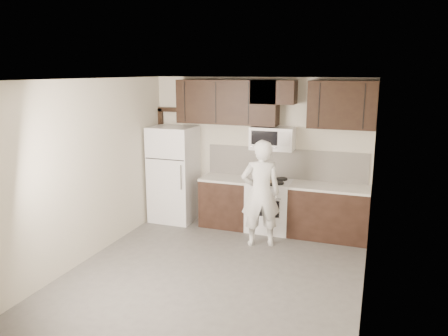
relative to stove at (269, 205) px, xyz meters
The scene contains 14 objects.
floor 2.02m from the stove, 98.80° to the right, with size 4.50×4.50×0.00m, color #514F4C.
back_wall 0.99m from the stove, 133.94° to the left, with size 4.00×4.00×0.00m, color beige.
ceiling 2.98m from the stove, 98.80° to the right, with size 4.50×4.50×0.00m, color white.
counter_run 0.30m from the stove, ahead, with size 2.95×0.64×0.91m.
stove is the anchor object (origin of this frame).
backsplash 0.80m from the stove, 56.25° to the left, with size 2.90×0.02×0.54m, color silver.
upper_cabinets 1.83m from the stove, 124.04° to the left, with size 3.48×0.35×0.78m.
microwave 1.20m from the stove, 90.10° to the left, with size 0.76×0.42×0.40m.
refrigerator 1.90m from the stove, behind, with size 0.80×0.76×1.80m.
door_trim 2.37m from the stove, behind, with size 0.50×0.08×2.12m.
saucepan 0.57m from the stove, 140.27° to the right, with size 0.29×0.17×0.17m.
baking_tray 0.50m from the stove, 108.66° to the right, with size 0.43×0.32×0.02m, color black.
pizza 0.52m from the stove, 108.66° to the right, with size 0.29×0.29×0.02m, color #C6B285.
person 0.83m from the stove, 88.02° to the right, with size 0.64×0.42×1.75m, color white.
Camera 1 is at (2.04, -5.35, 2.81)m, focal length 35.00 mm.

